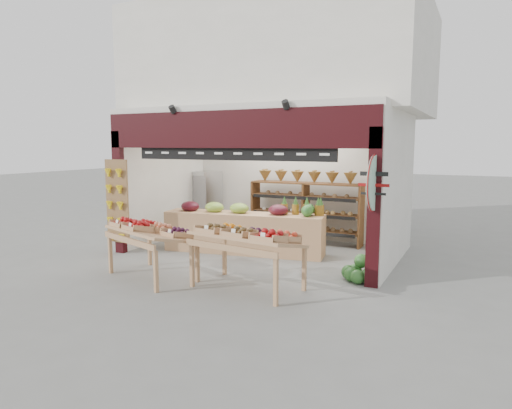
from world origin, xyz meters
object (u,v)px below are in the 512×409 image
at_px(cardboard_stack, 196,233).
at_px(display_table_right, 247,236).
at_px(display_table_left, 150,231).
at_px(watermelon_pile, 359,272).
at_px(refrigerator, 206,202).
at_px(back_shelving, 306,197).
at_px(mid_counter, 243,231).

height_order(cardboard_stack, display_table_right, display_table_right).
relative_size(display_table_left, watermelon_pile, 3.11).
bearing_deg(display_table_left, refrigerator, 109.11).
distance_m(back_shelving, watermelon_pile, 3.38).
bearing_deg(refrigerator, display_table_right, -31.40).
bearing_deg(watermelon_pile, display_table_left, -158.27).
distance_m(mid_counter, display_table_right, 2.58).
relative_size(display_table_left, display_table_right, 1.01).
distance_m(cardboard_stack, mid_counter, 1.70).
bearing_deg(display_table_right, display_table_left, -176.50).
bearing_deg(cardboard_stack, back_shelving, 24.55).
xyz_separation_m(cardboard_stack, display_table_left, (0.94, -2.85, 0.61)).
bearing_deg(display_table_right, watermelon_pile, 39.36).
bearing_deg(refrigerator, display_table_left, -52.39).
relative_size(display_table_right, watermelon_pile, 3.09).
bearing_deg(display_table_right, mid_counter, 119.66).
height_order(back_shelving, refrigerator, back_shelving).
bearing_deg(back_shelving, mid_counter, -117.25).
distance_m(cardboard_stack, watermelon_pile, 4.63).
height_order(cardboard_stack, display_table_left, display_table_left).
xyz_separation_m(display_table_left, display_table_right, (1.92, 0.12, 0.05)).
xyz_separation_m(refrigerator, display_table_right, (3.33, -3.96, 0.06)).
relative_size(back_shelving, cardboard_stack, 2.74).
bearing_deg(mid_counter, refrigerator, 139.92).
height_order(refrigerator, cardboard_stack, refrigerator).
bearing_deg(display_table_left, watermelon_pile, 21.73).
xyz_separation_m(cardboard_stack, display_table_right, (2.86, -2.73, 0.67)).
height_order(display_table_right, watermelon_pile, display_table_right).
relative_size(refrigerator, watermelon_pile, 2.70).
distance_m(back_shelving, cardboard_stack, 2.82).
bearing_deg(display_table_right, cardboard_stack, 136.34).
xyz_separation_m(refrigerator, watermelon_pile, (4.87, -2.70, -0.66)).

